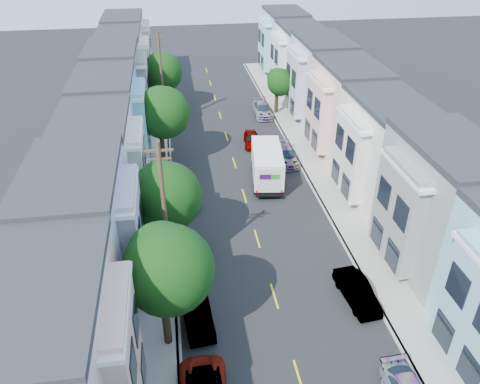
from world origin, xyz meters
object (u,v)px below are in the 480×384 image
object	(u,v)px
lead_sedan	(251,139)
parked_right_d	(262,109)
utility_pole_far	(162,80)
tree_d	(163,113)
fedex_truck	(267,164)
parked_right_b	(357,292)
tree_c	(165,197)
tree_e	(162,72)
parked_right_c	(286,155)
utility_pole_near	(165,219)
parked_left_c	(197,312)
tree_b	(166,270)
parked_left_d	(186,196)
tree_far_r	(280,83)

from	to	relation	value
lead_sedan	parked_right_d	xyz separation A→B (m)	(2.63, 7.69, 0.08)
utility_pole_far	tree_d	bearing A→B (deg)	-90.01
fedex_truck	parked_right_b	bearing A→B (deg)	-72.96
tree_c	tree_e	xyz separation A→B (m)	(-0.00, 26.85, 0.20)
fedex_truck	parked_right_c	size ratio (longest dim) A/B	1.45
utility_pole_near	parked_left_c	world-z (taller)	utility_pole_near
tree_d	tree_b	bearing A→B (deg)	-90.00
tree_c	tree_e	world-z (taller)	tree_e
tree_b	tree_c	world-z (taller)	tree_b
tree_e	parked_left_d	bearing A→B (deg)	-86.09
tree_b	parked_right_c	xyz separation A→B (m)	(11.20, 20.27, -4.58)
tree_c	utility_pole_far	xyz separation A→B (m)	(0.00, 22.49, 0.66)
tree_c	utility_pole_near	world-z (taller)	utility_pole_near
tree_e	parked_left_d	world-z (taller)	tree_e
utility_pole_far	parked_left_d	world-z (taller)	utility_pole_far
tree_d	utility_pole_far	size ratio (longest dim) A/B	0.75
tree_b	parked_right_d	world-z (taller)	tree_b
parked_left_c	tree_d	bearing A→B (deg)	88.34
utility_pole_far	utility_pole_near	bearing A→B (deg)	-90.00
parked_right_c	lead_sedan	bearing A→B (deg)	123.27
tree_c	fedex_truck	world-z (taller)	tree_c
tree_far_r	utility_pole_far	size ratio (longest dim) A/B	0.53
utility_pole_near	fedex_truck	world-z (taller)	utility_pole_near
tree_d	utility_pole_far	world-z (taller)	utility_pole_far
parked_left_c	fedex_truck	bearing A→B (deg)	59.46
parked_right_b	parked_right_d	distance (m)	30.46
parked_left_c	parked_left_d	world-z (taller)	parked_left_c
utility_pole_near	tree_b	bearing A→B (deg)	-90.02
utility_pole_near	parked_left_d	distance (m)	10.91
utility_pole_far	parked_right_b	size ratio (longest dim) A/B	2.46
tree_far_r	parked_left_c	distance (m)	33.38
tree_e	utility_pole_far	xyz separation A→B (m)	(0.00, -4.36, 0.46)
parked_right_b	utility_pole_far	bearing A→B (deg)	105.14
tree_d	tree_e	distance (m)	13.48
utility_pole_near	parked_left_d	bearing A→B (deg)	81.89
utility_pole_near	parked_right_b	xyz separation A→B (m)	(11.20, -3.06, -4.47)
tree_far_r	utility_pole_near	world-z (taller)	utility_pole_near
tree_e	parked_right_b	distance (m)	35.47
parked_right_d	tree_b	bearing A→B (deg)	-108.32
parked_left_d	tree_far_r	bearing A→B (deg)	52.07
utility_pole_near	parked_right_c	distance (m)	19.69
tree_b	tree_d	size ratio (longest dim) A/B	1.02
utility_pole_near	fedex_truck	bearing A→B (deg)	54.78
tree_c	tree_d	world-z (taller)	tree_d
fedex_truck	parked_right_c	xyz separation A→B (m)	(2.56, 3.33, -1.06)
parked_right_b	utility_pole_near	bearing A→B (deg)	158.78
lead_sedan	parked_right_c	xyz separation A→B (m)	(2.63, -4.14, 0.04)
tree_b	parked_right_c	world-z (taller)	tree_b
parked_left_d	lead_sedan	bearing A→B (deg)	49.46
parked_left_c	parked_right_c	bearing A→B (deg)	56.98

